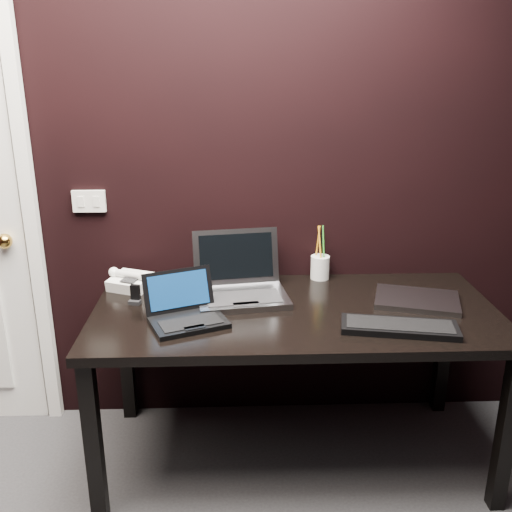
{
  "coord_description": "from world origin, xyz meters",
  "views": [
    {
      "loc": [
        0.05,
        -0.8,
        1.72
      ],
      "look_at": [
        0.13,
        1.35,
        0.99
      ],
      "focal_mm": 40.0,
      "sensor_mm": 36.0,
      "label": 1
    }
  ],
  "objects_px": {
    "closed_laptop": "(417,300)",
    "desk_phone": "(131,281)",
    "desk": "(295,325)",
    "silver_laptop": "(241,286)",
    "netbook": "(186,313)",
    "mobile_phone": "(135,297)",
    "ext_keyboard": "(399,327)",
    "pen_cup": "(320,266)"
  },
  "relations": [
    {
      "from": "desk_phone",
      "to": "mobile_phone",
      "type": "xyz_separation_m",
      "value": [
        0.05,
        -0.17,
        -0.01
      ]
    },
    {
      "from": "silver_laptop",
      "to": "closed_laptop",
      "type": "bearing_deg",
      "value": -7.0
    },
    {
      "from": "closed_laptop",
      "to": "desk_phone",
      "type": "bearing_deg",
      "value": 170.74
    },
    {
      "from": "netbook",
      "to": "ext_keyboard",
      "type": "bearing_deg",
      "value": -7.66
    },
    {
      "from": "ext_keyboard",
      "to": "pen_cup",
      "type": "bearing_deg",
      "value": 111.74
    },
    {
      "from": "ext_keyboard",
      "to": "pen_cup",
      "type": "height_order",
      "value": "pen_cup"
    },
    {
      "from": "mobile_phone",
      "to": "silver_laptop",
      "type": "bearing_deg",
      "value": 7.11
    },
    {
      "from": "desk",
      "to": "silver_laptop",
      "type": "height_order",
      "value": "silver_laptop"
    },
    {
      "from": "closed_laptop",
      "to": "netbook",
      "type": "bearing_deg",
      "value": -171.12
    },
    {
      "from": "netbook",
      "to": "closed_laptop",
      "type": "height_order",
      "value": "netbook"
    },
    {
      "from": "netbook",
      "to": "mobile_phone",
      "type": "distance_m",
      "value": 0.3
    },
    {
      "from": "desk",
      "to": "silver_laptop",
      "type": "distance_m",
      "value": 0.3
    },
    {
      "from": "pen_cup",
      "to": "ext_keyboard",
      "type": "bearing_deg",
      "value": -68.26
    },
    {
      "from": "desk",
      "to": "mobile_phone",
      "type": "xyz_separation_m",
      "value": [
        -0.68,
        0.08,
        0.11
      ]
    },
    {
      "from": "desk",
      "to": "pen_cup",
      "type": "relative_size",
      "value": 6.48
    },
    {
      "from": "desk",
      "to": "closed_laptop",
      "type": "distance_m",
      "value": 0.54
    },
    {
      "from": "netbook",
      "to": "desk_phone",
      "type": "height_order",
      "value": "netbook"
    },
    {
      "from": "ext_keyboard",
      "to": "mobile_phone",
      "type": "bearing_deg",
      "value": 164.14
    },
    {
      "from": "desk",
      "to": "ext_keyboard",
      "type": "distance_m",
      "value": 0.45
    },
    {
      "from": "pen_cup",
      "to": "silver_laptop",
      "type": "bearing_deg",
      "value": -150.83
    },
    {
      "from": "ext_keyboard",
      "to": "netbook",
      "type": "bearing_deg",
      "value": 172.34
    },
    {
      "from": "silver_laptop",
      "to": "desk_phone",
      "type": "xyz_separation_m",
      "value": [
        -0.5,
        0.11,
        -0.01
      ]
    },
    {
      "from": "desk_phone",
      "to": "pen_cup",
      "type": "distance_m",
      "value": 0.89
    },
    {
      "from": "silver_laptop",
      "to": "closed_laptop",
      "type": "distance_m",
      "value": 0.77
    },
    {
      "from": "desk_phone",
      "to": "pen_cup",
      "type": "height_order",
      "value": "pen_cup"
    },
    {
      "from": "netbook",
      "to": "ext_keyboard",
      "type": "distance_m",
      "value": 0.84
    },
    {
      "from": "closed_laptop",
      "to": "pen_cup",
      "type": "xyz_separation_m",
      "value": [
        -0.38,
        0.31,
        0.05
      ]
    },
    {
      "from": "desk",
      "to": "netbook",
      "type": "bearing_deg",
      "value": -166.26
    },
    {
      "from": "desk_phone",
      "to": "netbook",
      "type": "bearing_deg",
      "value": -52.07
    },
    {
      "from": "silver_laptop",
      "to": "pen_cup",
      "type": "height_order",
      "value": "silver_laptop"
    },
    {
      "from": "silver_laptop",
      "to": "netbook",
      "type": "bearing_deg",
      "value": -131.91
    },
    {
      "from": "ext_keyboard",
      "to": "closed_laptop",
      "type": "relative_size",
      "value": 1.14
    },
    {
      "from": "netbook",
      "to": "pen_cup",
      "type": "height_order",
      "value": "pen_cup"
    },
    {
      "from": "netbook",
      "to": "mobile_phone",
      "type": "height_order",
      "value": "netbook"
    },
    {
      "from": "desk",
      "to": "desk_phone",
      "type": "height_order",
      "value": "desk_phone"
    },
    {
      "from": "mobile_phone",
      "to": "netbook",
      "type": "bearing_deg",
      "value": -39.39
    },
    {
      "from": "silver_laptop",
      "to": "pen_cup",
      "type": "xyz_separation_m",
      "value": [
        0.38,
        0.21,
        0.01
      ]
    },
    {
      "from": "netbook",
      "to": "ext_keyboard",
      "type": "xyz_separation_m",
      "value": [
        0.83,
        -0.11,
        -0.02
      ]
    },
    {
      "from": "netbook",
      "to": "closed_laptop",
      "type": "relative_size",
      "value": 0.89
    },
    {
      "from": "ext_keyboard",
      "to": "desk_phone",
      "type": "height_order",
      "value": "desk_phone"
    },
    {
      "from": "desk",
      "to": "pen_cup",
      "type": "bearing_deg",
      "value": 66.36
    },
    {
      "from": "mobile_phone",
      "to": "pen_cup",
      "type": "bearing_deg",
      "value": 17.9
    }
  ]
}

